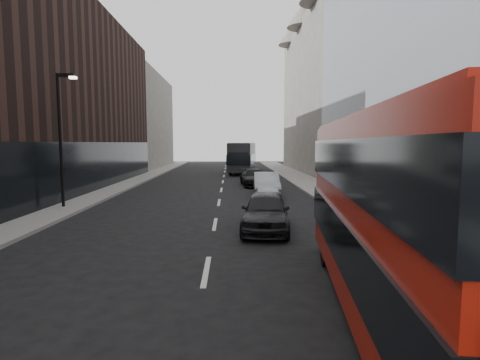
{
  "coord_description": "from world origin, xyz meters",
  "views": [
    {
      "loc": [
        0.67,
        -2.1,
        3.55
      ],
      "look_at": [
        0.95,
        8.43,
        2.5
      ],
      "focal_mm": 28.0,
      "sensor_mm": 36.0,
      "label": 1
    }
  ],
  "objects": [
    {
      "name": "sidewalk_right",
      "position": [
        7.5,
        25.0,
        0.07
      ],
      "size": [
        3.0,
        80.0,
        0.15
      ],
      "primitive_type": "cube",
      "color": "slate",
      "rests_on": "ground"
    },
    {
      "name": "sidewalk_left",
      "position": [
        -8.0,
        25.0,
        0.07
      ],
      "size": [
        2.0,
        80.0,
        0.15
      ],
      "primitive_type": "cube",
      "color": "slate",
      "rests_on": "ground"
    },
    {
      "name": "building_modern_block",
      "position": [
        11.47,
        21.0,
        9.9
      ],
      "size": [
        5.03,
        22.0,
        20.0
      ],
      "color": "#AFB6BA",
      "rests_on": "ground"
    },
    {
      "name": "building_victorian",
      "position": [
        11.38,
        44.0,
        9.66
      ],
      "size": [
        6.5,
        24.0,
        21.0
      ],
      "color": "#66615A",
      "rests_on": "ground"
    },
    {
      "name": "building_left_mid",
      "position": [
        -11.5,
        30.0,
        7.0
      ],
      "size": [
        5.0,
        24.0,
        14.0
      ],
      "primitive_type": "cube",
      "color": "black",
      "rests_on": "ground"
    },
    {
      "name": "building_left_far",
      "position": [
        -11.5,
        52.0,
        6.5
      ],
      "size": [
        5.0,
        20.0,
        13.0
      ],
      "primitive_type": "cube",
      "color": "#66615A",
      "rests_on": "ground"
    },
    {
      "name": "street_lamp",
      "position": [
        -8.22,
        18.0,
        4.18
      ],
      "size": [
        1.06,
        0.22,
        7.0
      ],
      "color": "black",
      "rests_on": "sidewalk_left"
    },
    {
      "name": "red_bus",
      "position": [
        4.01,
        5.1,
        2.26
      ],
      "size": [
        3.66,
        10.25,
        4.07
      ],
      "rotation": [
        0.0,
        0.0,
        -0.13
      ],
      "color": "#AE180A",
      "rests_on": "ground"
    },
    {
      "name": "grey_bus",
      "position": [
        2.17,
        42.45,
        1.9
      ],
      "size": [
        3.84,
        11.17,
        3.54
      ],
      "rotation": [
        0.0,
        0.0,
        -0.12
      ],
      "color": "black",
      "rests_on": "ground"
    },
    {
      "name": "car_a",
      "position": [
        2.11,
        12.84,
        0.79
      ],
      "size": [
        2.39,
        4.82,
        1.58
      ],
      "primitive_type": "imported",
      "rotation": [
        0.0,
        0.0,
        -0.12
      ],
      "color": "black",
      "rests_on": "ground"
    },
    {
      "name": "car_b",
      "position": [
        3.1,
        22.79,
        0.78
      ],
      "size": [
        1.86,
        4.79,
        1.56
      ],
      "primitive_type": "imported",
      "rotation": [
        0.0,
        0.0,
        -0.05
      ],
      "color": "#999AA1",
      "rests_on": "ground"
    },
    {
      "name": "car_c",
      "position": [
        2.61,
        28.64,
        0.69
      ],
      "size": [
        2.29,
        4.91,
        1.39
      ],
      "primitive_type": "imported",
      "rotation": [
        0.0,
        0.0,
        0.07
      ],
      "color": "black",
      "rests_on": "ground"
    }
  ]
}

